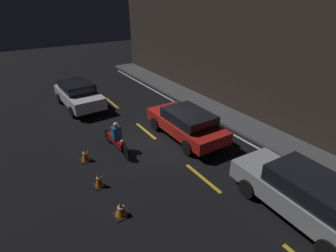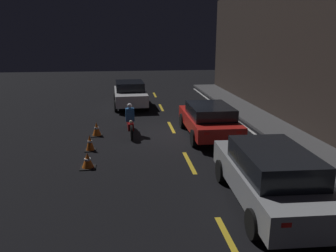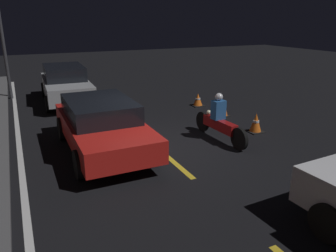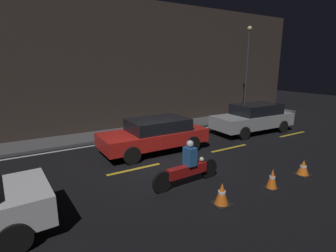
% 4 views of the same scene
% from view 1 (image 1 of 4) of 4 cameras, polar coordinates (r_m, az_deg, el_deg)
% --- Properties ---
extents(ground_plane, '(56.00, 56.00, 0.00)m').
position_cam_1_polar(ground_plane, '(12.53, -2.69, -2.88)').
color(ground_plane, black).
extents(raised_curb, '(28.00, 1.85, 0.12)m').
position_cam_1_polar(raised_curb, '(15.08, 12.68, 2.12)').
color(raised_curb, '#4C4C4F').
rests_on(raised_curb, ground).
extents(building_front, '(28.00, 0.30, 6.94)m').
position_cam_1_polar(building_front, '(14.83, 17.11, 15.09)').
color(building_front, '#382D28').
rests_on(building_front, ground).
extents(lane_dash_a, '(2.00, 0.14, 0.01)m').
position_cam_1_polar(lane_dash_a, '(21.12, -16.70, 8.64)').
color(lane_dash_a, gold).
rests_on(lane_dash_a, ground).
extents(lane_dash_b, '(2.00, 0.14, 0.01)m').
position_cam_1_polar(lane_dash_b, '(17.06, -12.10, 4.92)').
color(lane_dash_b, gold).
rests_on(lane_dash_b, ground).
extents(lane_dash_c, '(2.00, 0.14, 0.01)m').
position_cam_1_polar(lane_dash_c, '(13.29, -4.87, -1.07)').
color(lane_dash_c, gold).
rests_on(lane_dash_c, ground).
extents(lane_dash_d, '(2.00, 0.14, 0.01)m').
position_cam_1_polar(lane_dash_d, '(10.15, 7.54, -11.13)').
color(lane_dash_d, gold).
rests_on(lane_dash_d, ground).
extents(lane_solid_kerb, '(25.20, 0.14, 0.01)m').
position_cam_1_polar(lane_solid_kerb, '(14.35, 9.30, 0.87)').
color(lane_solid_kerb, silver).
rests_on(lane_solid_kerb, ground).
extents(sedan_white, '(4.26, 2.08, 1.49)m').
position_cam_1_polar(sedan_white, '(16.81, -18.88, 6.60)').
color(sedan_white, silver).
rests_on(sedan_white, ground).
extents(taxi_red, '(4.41, 1.98, 1.36)m').
position_cam_1_polar(taxi_red, '(12.43, 4.05, 0.72)').
color(taxi_red, red).
rests_on(taxi_red, ground).
extents(hatchback_silver, '(4.58, 1.99, 1.52)m').
position_cam_1_polar(hatchback_silver, '(9.14, 27.72, -13.05)').
color(hatchback_silver, '#9EA0A5').
rests_on(hatchback_silver, ground).
extents(motorcycle, '(2.41, 0.37, 1.38)m').
position_cam_1_polar(motorcycle, '(11.65, -11.22, -2.73)').
color(motorcycle, black).
rests_on(motorcycle, ground).
extents(traffic_cone_near, '(0.47, 0.47, 0.61)m').
position_cam_1_polar(traffic_cone_near, '(11.36, -17.56, -5.91)').
color(traffic_cone_near, black).
rests_on(traffic_cone_near, ground).
extents(traffic_cone_mid, '(0.39, 0.39, 0.61)m').
position_cam_1_polar(traffic_cone_mid, '(9.82, -14.81, -11.18)').
color(traffic_cone_mid, black).
rests_on(traffic_cone_mid, ground).
extents(traffic_cone_far, '(0.49, 0.49, 0.51)m').
position_cam_1_polar(traffic_cone_far, '(8.64, -10.23, -17.32)').
color(traffic_cone_far, black).
rests_on(traffic_cone_far, ground).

